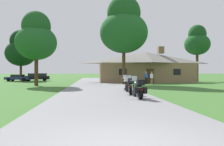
{
  "coord_description": "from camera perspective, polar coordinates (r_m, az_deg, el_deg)",
  "views": [
    {
      "loc": [
        -0.74,
        -4.73,
        1.58
      ],
      "look_at": [
        1.4,
        19.28,
        1.51
      ],
      "focal_mm": 36.42,
      "sensor_mm": 36.0,
      "label": 1
    }
  ],
  "objects": [
    {
      "name": "tree_left_near",
      "position": [
        28.49,
        -18.48,
        8.35
      ],
      "size": [
        4.79,
        4.79,
        8.8
      ],
      "color": "#422D19",
      "rests_on": "ground"
    },
    {
      "name": "parked_navy_sedan_far_left",
      "position": [
        43.11,
        -22.51,
        -1.09
      ],
      "size": [
        4.31,
        2.11,
        1.2
      ],
      "rotation": [
        0.0,
        0.0,
        1.51
      ],
      "color": "navy",
      "rests_on": "ground"
    },
    {
      "name": "bystander_white_shirt_beside_signpost",
      "position": [
        29.36,
        9.95,
        -1.07
      ],
      "size": [
        0.33,
        0.52,
        1.69
      ],
      "rotation": [
        0.0,
        0.0,
        1.93
      ],
      "color": "#75664C",
      "rests_on": "ground"
    },
    {
      "name": "tree_left_far",
      "position": [
        47.36,
        -21.91,
        5.44
      ],
      "size": [
        5.78,
        5.78,
        9.74
      ],
      "color": "#422D19",
      "rests_on": "ground"
    },
    {
      "name": "parked_black_suv_far_left",
      "position": [
        43.51,
        -18.32,
        -0.9
      ],
      "size": [
        4.8,
        2.44,
        1.4
      ],
      "rotation": [
        0.0,
        0.0,
        1.7
      ],
      "color": "black",
      "rests_on": "ground"
    },
    {
      "name": "tree_right_of_lodge",
      "position": [
        42.69,
        20.6,
        7.4
      ],
      "size": [
        4.39,
        4.39,
        9.88
      ],
      "color": "#422D19",
      "rests_on": "ground"
    },
    {
      "name": "asphalt_driveway",
      "position": [
        22.79,
        -3.24,
        -3.73
      ],
      "size": [
        6.4,
        80.0,
        0.06
      ],
      "primitive_type": "cube",
      "color": "slate",
      "rests_on": "ground"
    },
    {
      "name": "stone_lodge",
      "position": [
        36.85,
        8.29,
        1.58
      ],
      "size": [
        15.31,
        6.87,
        5.74
      ],
      "color": "#896B4C",
      "rests_on": "ground"
    },
    {
      "name": "motorcycle_white_farthest_in_row",
      "position": [
        18.51,
        3.56,
        -2.81
      ],
      "size": [
        0.66,
        2.08,
        1.3
      ],
      "rotation": [
        0.0,
        0.0,
        -0.04
      ],
      "color": "black",
      "rests_on": "asphalt_driveway"
    },
    {
      "name": "tree_by_lodge_front",
      "position": [
        30.43,
        2.98,
        11.44
      ],
      "size": [
        6.29,
        6.29,
        11.66
      ],
      "color": "#422D19",
      "rests_on": "ground"
    },
    {
      "name": "motorcycle_black_second_in_row",
      "position": [
        15.89,
        4.61,
        -3.34
      ],
      "size": [
        0.85,
        2.08,
        1.3
      ],
      "rotation": [
        0.0,
        0.0,
        -0.1
      ],
      "color": "black",
      "rests_on": "asphalt_driveway"
    },
    {
      "name": "ground_plane",
      "position": [
        24.79,
        -3.39,
        -3.49
      ],
      "size": [
        500.0,
        500.0,
        0.0
      ],
      "primitive_type": "plane",
      "color": "#386628"
    },
    {
      "name": "motorcycle_green_nearest_to_camera",
      "position": [
        13.38,
        6.66,
        -4.0
      ],
      "size": [
        0.75,
        2.08,
        1.3
      ],
      "rotation": [
        0.0,
        0.0,
        0.04
      ],
      "color": "black",
      "rests_on": "asphalt_driveway"
    },
    {
      "name": "bystander_blue_shirt_near_lodge",
      "position": [
        31.02,
        8.57,
        -1.03
      ],
      "size": [
        0.52,
        0.33,
        1.67
      ],
      "rotation": [
        0.0,
        0.0,
        3.51
      ],
      "color": "black",
      "rests_on": "ground"
    }
  ]
}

